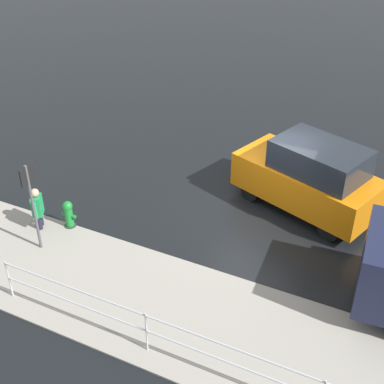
{
  "coord_description": "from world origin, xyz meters",
  "views": [
    {
      "loc": [
        -3.65,
        11.43,
        8.54
      ],
      "look_at": [
        1.41,
        1.0,
        0.9
      ],
      "focal_mm": 50.0,
      "sensor_mm": 36.0,
      "label": 1
    }
  ],
  "objects_px": {
    "sign_post": "(31,196)",
    "moving_hatchback": "(310,177)",
    "pedestrian": "(37,207)",
    "fire_hydrant": "(69,215)"
  },
  "relations": [
    {
      "from": "sign_post",
      "to": "moving_hatchback",
      "type": "bearing_deg",
      "value": -140.07
    },
    {
      "from": "moving_hatchback",
      "to": "pedestrian",
      "type": "distance_m",
      "value": 7.19
    },
    {
      "from": "fire_hydrant",
      "to": "sign_post",
      "type": "distance_m",
      "value": 1.58
    },
    {
      "from": "fire_hydrant",
      "to": "pedestrian",
      "type": "relative_size",
      "value": 0.66
    },
    {
      "from": "moving_hatchback",
      "to": "fire_hydrant",
      "type": "height_order",
      "value": "moving_hatchback"
    },
    {
      "from": "pedestrian",
      "to": "moving_hatchback",
      "type": "bearing_deg",
      "value": -146.99
    },
    {
      "from": "moving_hatchback",
      "to": "fire_hydrant",
      "type": "xyz_separation_m",
      "value": [
        5.35,
        3.54,
        -0.63
      ]
    },
    {
      "from": "fire_hydrant",
      "to": "pedestrian",
      "type": "height_order",
      "value": "pedestrian"
    },
    {
      "from": "moving_hatchback",
      "to": "fire_hydrant",
      "type": "relative_size",
      "value": 5.29
    },
    {
      "from": "fire_hydrant",
      "to": "sign_post",
      "type": "xyz_separation_m",
      "value": [
        0.12,
        1.04,
        1.18
      ]
    }
  ]
}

